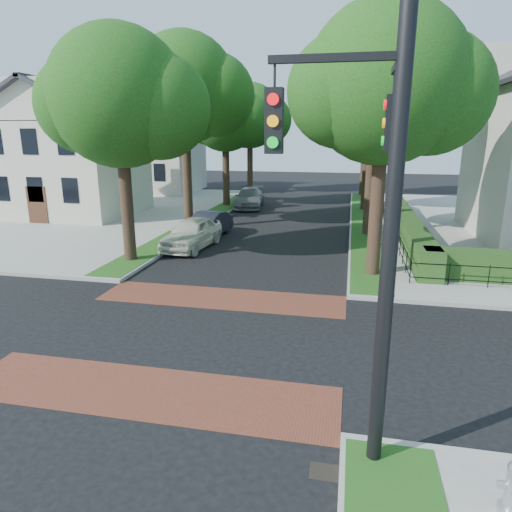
# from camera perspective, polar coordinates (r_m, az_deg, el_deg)

# --- Properties ---
(ground) EXTENTS (120.00, 120.00, 0.00)m
(ground) POSITION_cam_1_polar(r_m,az_deg,el_deg) (14.05, -7.93, -9.73)
(ground) COLOR black
(ground) RESTS_ON ground
(sidewalk_nw) EXTENTS (30.00, 30.00, 0.15)m
(sidewalk_nw) POSITION_cam_1_polar(r_m,az_deg,el_deg) (39.57, -25.79, 5.20)
(sidewalk_nw) COLOR gray
(sidewalk_nw) RESTS_ON ground
(crosswalk_far) EXTENTS (9.00, 2.20, 0.01)m
(crosswalk_far) POSITION_cam_1_polar(r_m,az_deg,el_deg) (16.86, -4.31, -5.28)
(crosswalk_far) COLOR brown
(crosswalk_far) RESTS_ON ground
(crosswalk_near) EXTENTS (9.00, 2.20, 0.01)m
(crosswalk_near) POSITION_cam_1_polar(r_m,az_deg,el_deg) (11.45, -13.47, -16.17)
(crosswalk_near) COLOR brown
(crosswalk_near) RESTS_ON ground
(storm_drain) EXTENTS (0.65, 0.45, 0.01)m
(storm_drain) POSITION_cam_1_polar(r_m,az_deg,el_deg) (9.11, 8.95, -25.16)
(storm_drain) COLOR black
(storm_drain) RESTS_ON ground
(grass_strip_ne) EXTENTS (1.60, 29.80, 0.02)m
(grass_strip_ne) POSITION_cam_1_polar(r_m,az_deg,el_deg) (31.61, 13.31, 4.30)
(grass_strip_ne) COLOR #214814
(grass_strip_ne) RESTS_ON sidewalk_ne
(grass_strip_nw) EXTENTS (1.60, 29.80, 0.02)m
(grass_strip_nw) POSITION_cam_1_polar(r_m,az_deg,el_deg) (33.09, -5.78, 5.11)
(grass_strip_nw) COLOR #214814
(grass_strip_nw) RESTS_ON sidewalk_nw
(tree_right_near) EXTENTS (7.75, 6.67, 10.66)m
(tree_right_near) POSITION_cam_1_polar(r_m,az_deg,el_deg) (19.32, 16.11, 19.78)
(tree_right_near) COLOR black
(tree_right_near) RESTS_ON sidewalk_ne
(tree_right_mid) EXTENTS (8.25, 7.09, 11.22)m
(tree_right_mid) POSITION_cam_1_polar(r_m,az_deg,el_deg) (27.33, 14.99, 19.08)
(tree_right_mid) COLOR black
(tree_right_mid) RESTS_ON sidewalk_ne
(tree_right_far) EXTENTS (7.25, 6.23, 9.74)m
(tree_right_far) POSITION_cam_1_polar(r_m,az_deg,el_deg) (36.23, 14.13, 16.32)
(tree_right_far) COLOR black
(tree_right_far) RESTS_ON sidewalk_ne
(tree_right_back) EXTENTS (7.50, 6.45, 10.20)m
(tree_right_back) POSITION_cam_1_polar(r_m,az_deg,el_deg) (45.24, 13.77, 16.48)
(tree_right_back) COLOR black
(tree_right_back) RESTS_ON sidewalk_ne
(tree_left_near) EXTENTS (7.50, 6.45, 10.20)m
(tree_left_near) POSITION_cam_1_polar(r_m,az_deg,el_deg) (21.62, -16.20, 18.26)
(tree_left_near) COLOR black
(tree_left_near) RESTS_ON sidewalk_nw
(tree_left_mid) EXTENTS (8.00, 6.88, 11.48)m
(tree_left_mid) POSITION_cam_1_polar(r_m,az_deg,el_deg) (29.04, -8.62, 19.85)
(tree_left_mid) COLOR black
(tree_left_mid) RESTS_ON sidewalk_nw
(tree_left_far) EXTENTS (7.00, 6.02, 9.86)m
(tree_left_far) POSITION_cam_1_polar(r_m,az_deg,el_deg) (37.52, -3.65, 17.00)
(tree_left_far) COLOR black
(tree_left_far) RESTS_ON sidewalk_nw
(tree_left_back) EXTENTS (7.75, 6.66, 10.44)m
(tree_left_back) POSITION_cam_1_polar(r_m,az_deg,el_deg) (46.29, -0.57, 17.03)
(tree_left_back) COLOR black
(tree_left_back) RESTS_ON sidewalk_nw
(hedge_main_road) EXTENTS (1.00, 18.00, 1.20)m
(hedge_main_road) POSITION_cam_1_polar(r_m,az_deg,el_deg) (27.65, 18.32, 3.68)
(hedge_main_road) COLOR #234819
(hedge_main_road) RESTS_ON sidewalk_ne
(fence_main_road) EXTENTS (0.06, 18.00, 0.90)m
(fence_main_road) POSITION_cam_1_polar(r_m,az_deg,el_deg) (27.59, 16.65, 3.47)
(fence_main_road) COLOR black
(fence_main_road) RESTS_ON sidewalk_ne
(house_left_near) EXTENTS (10.00, 9.00, 10.14)m
(house_left_near) POSITION_cam_1_polar(r_m,az_deg,el_deg) (36.00, -22.48, 12.69)
(house_left_near) COLOR beige
(house_left_near) RESTS_ON sidewalk_nw
(house_left_far) EXTENTS (10.00, 9.00, 10.14)m
(house_left_far) POSITION_cam_1_polar(r_m,az_deg,el_deg) (48.28, -13.04, 13.76)
(house_left_far) COLOR beige
(house_left_far) RESTS_ON sidewalk_nw
(traffic_signal) EXTENTS (2.17, 2.00, 8.00)m
(traffic_signal) POSITION_cam_1_polar(r_m,az_deg,el_deg) (7.66, 15.03, 5.87)
(traffic_signal) COLOR black
(traffic_signal) RESTS_ON sidewalk_se
(parked_car_front) EXTENTS (2.37, 4.90, 1.61)m
(parked_car_front) POSITION_cam_1_polar(r_m,az_deg,el_deg) (24.12, -8.03, 2.85)
(parked_car_front) COLOR silver
(parked_car_front) RESTS_ON ground
(parked_car_middle) EXTENTS (2.09, 4.52, 1.43)m
(parked_car_middle) POSITION_cam_1_polar(r_m,az_deg,el_deg) (26.61, -6.10, 3.87)
(parked_car_middle) COLOR black
(parked_car_middle) RESTS_ON ground
(parked_car_rear) EXTENTS (2.77, 5.56, 1.55)m
(parked_car_rear) POSITION_cam_1_polar(r_m,az_deg,el_deg) (37.26, -0.86, 7.26)
(parked_car_rear) COLOR slate
(parked_car_rear) RESTS_ON ground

